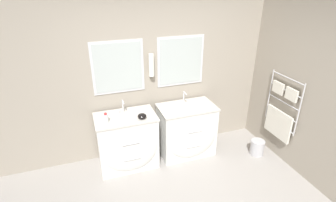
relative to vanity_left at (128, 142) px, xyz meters
The scene contains 10 objects.
wall_back 1.06m from the vanity_left, 38.72° to the left, with size 5.44×0.16×2.60m.
wall_right 2.64m from the vanity_left, 14.19° to the right, with size 0.13×3.64×2.60m.
vanity_left is the anchor object (origin of this frame).
vanity_right 0.98m from the vanity_left, ahead, with size 0.90×0.61×0.86m.
faucet_left 0.55m from the vanity_left, 90.00° to the left, with size 0.17×0.13×0.20m.
faucet_right 1.12m from the vanity_left, ahead, with size 0.17×0.13×0.20m.
toiletry_bottle 0.57m from the vanity_left, 169.00° to the right, with size 0.06×0.06×0.15m.
amenity_bowl 0.52m from the vanity_left, 27.00° to the right, with size 0.13×0.13×0.08m.
soap_dish 0.85m from the vanity_left, ahead, with size 0.11×0.08×0.04m.
waste_bin 2.15m from the vanity_left, 11.22° to the right, with size 0.23×0.23×0.25m.
Camera 1 is at (-0.99, -1.95, 2.69)m, focal length 28.00 mm.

